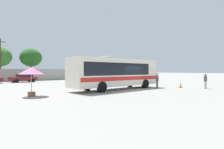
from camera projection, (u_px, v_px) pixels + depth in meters
ground_plane at (82, 84)px, 28.43m from camera, size 300.00×300.00×0.00m
perimeter_wall at (42, 75)px, 39.70m from camera, size 80.00×0.30×2.40m
coach_bus_cream_red at (116, 72)px, 20.71m from camera, size 11.18×2.79×3.58m
attendant_by_bus_door at (157, 80)px, 22.21m from camera, size 0.49×0.49×1.76m
passenger_waiting_on_apron at (205, 80)px, 21.73m from camera, size 0.49×0.49×1.72m
vendor_umbrella_near_gate_pink at (31, 72)px, 15.20m from camera, size 1.98×1.98×2.33m
parked_car_second_maroon at (24, 78)px, 33.76m from camera, size 4.44×2.09×1.47m
utility_pole_near at (0, 59)px, 37.03m from camera, size 1.80×0.24×8.32m
roadside_tree_midright at (31, 58)px, 42.28m from camera, size 4.71×4.71×6.98m
traffic_cone_on_apron at (181, 85)px, 23.13m from camera, size 0.36×0.36×0.64m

